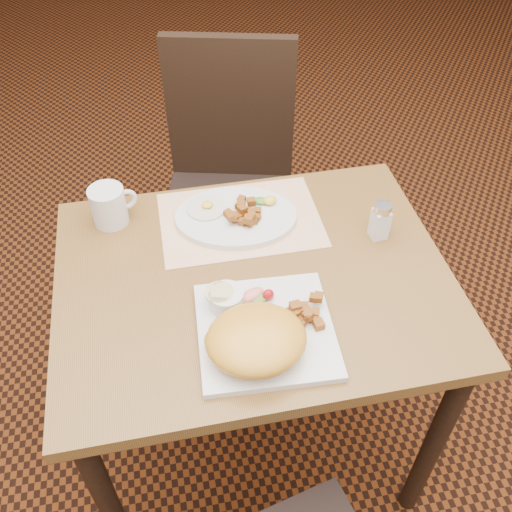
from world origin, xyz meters
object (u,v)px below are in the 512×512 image
(chair_far, at_px, (229,175))
(salt_shaker, at_px, (380,220))
(plate_square, at_px, (266,331))
(coffee_mug, at_px, (109,206))
(table, at_px, (254,306))
(plate_oval, at_px, (236,217))

(chair_far, xyz_separation_m, salt_shaker, (0.28, -0.59, 0.26))
(chair_far, relative_size, plate_square, 3.46)
(chair_far, relative_size, coffee_mug, 8.31)
(table, relative_size, chair_far, 0.93)
(chair_far, xyz_separation_m, plate_oval, (-0.05, -0.46, 0.22))
(plate_square, bearing_deg, table, 87.09)
(chair_far, relative_size, salt_shaker, 9.70)
(table, height_order, coffee_mug, coffee_mug)
(chair_far, bearing_deg, table, 100.31)
(plate_square, height_order, coffee_mug, coffee_mug)
(plate_square, xyz_separation_m, coffee_mug, (-0.30, 0.42, 0.04))
(salt_shaker, relative_size, coffee_mug, 0.86)
(plate_oval, bearing_deg, table, -87.94)
(salt_shaker, bearing_deg, plate_square, -144.59)
(table, bearing_deg, plate_square, -92.91)
(plate_square, height_order, plate_oval, plate_oval)
(plate_oval, xyz_separation_m, salt_shaker, (0.33, -0.13, 0.04))
(table, distance_m, coffee_mug, 0.43)
(coffee_mug, bearing_deg, table, -39.38)
(plate_square, bearing_deg, coffee_mug, 125.78)
(chair_far, xyz_separation_m, plate_square, (-0.05, -0.82, 0.22))
(salt_shaker, height_order, coffee_mug, same)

